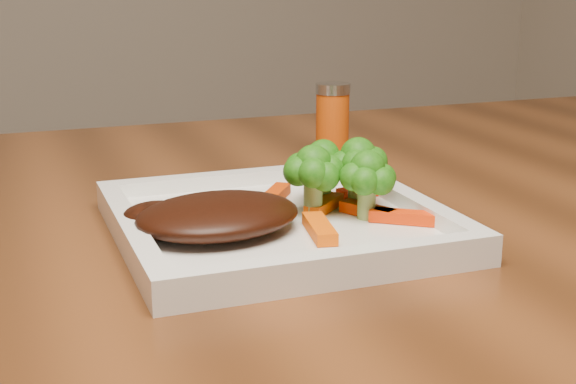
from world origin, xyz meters
name	(u,v)px	position (x,y,z in m)	size (l,w,h in m)	color
plate	(277,228)	(0.11, -0.26, 0.76)	(0.27, 0.27, 0.01)	white
steak	(218,215)	(0.05, -0.27, 0.78)	(0.14, 0.11, 0.03)	black
broccoli_0	(323,166)	(0.16, -0.22, 0.80)	(0.06, 0.06, 0.07)	#1C5E0F
broccoli_1	(358,173)	(0.19, -0.24, 0.79)	(0.06, 0.06, 0.06)	#227513
broccoli_2	(367,185)	(0.18, -0.28, 0.79)	(0.06, 0.06, 0.06)	#2F6310
broccoli_3	(313,182)	(0.14, -0.26, 0.79)	(0.06, 0.06, 0.06)	#2F5B0F
carrot_1	(403,217)	(0.21, -0.30, 0.77)	(0.06, 0.02, 0.01)	#F53304
carrot_2	(319,228)	(0.13, -0.31, 0.77)	(0.06, 0.02, 0.01)	#FA5804
carrot_3	(364,191)	(0.21, -0.21, 0.77)	(0.06, 0.01, 0.01)	#FF2504
carrot_4	(276,195)	(0.13, -0.20, 0.77)	(0.05, 0.01, 0.01)	#CC3603
carrot_5	(368,210)	(0.19, -0.27, 0.77)	(0.05, 0.01, 0.01)	#EF3903
carrot_6	(324,205)	(0.16, -0.24, 0.77)	(0.06, 0.01, 0.01)	#F55203
spice_shaker	(332,122)	(0.26, -0.02, 0.80)	(0.04, 0.04, 0.09)	#C8480B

